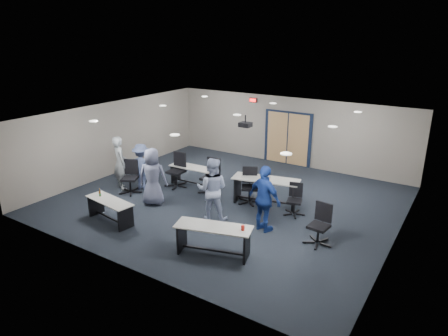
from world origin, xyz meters
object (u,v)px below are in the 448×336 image
Objects in this scene: chair_loose_left at (130,177)px; chair_back_c at (250,186)px; person_navy at (265,199)px; table_front_left at (110,207)px; chair_back_d at (294,200)px; person_plaid at (153,177)px; table_front_right at (214,235)px; person_gray at (120,163)px; table_back_right at (266,187)px; chair_loose_right at (319,225)px; person_back at (142,167)px; person_lightblue at (212,189)px; table_back_left at (193,173)px; chair_back_b at (210,177)px; chair_back_a at (176,170)px.

chair_back_c is at bearing -5.07° from chair_loose_left.
chair_loose_left is at bearing 16.95° from person_navy.
table_front_left is 1.77× the size of chair_back_d.
person_plaid is (1.27, -0.25, 0.35)m from chair_loose_left.
table_front_right is 5.40m from person_gray.
table_back_right is (3.11, 3.46, 0.12)m from table_front_left.
chair_loose_left reaches higher than table_front_right.
chair_back_d is 0.88× the size of chair_loose_right.
person_navy reaches higher than person_back.
person_gray is at bearing 137.38° from table_front_left.
table_front_left is 3.44m from table_front_right.
person_lightblue is at bearing -130.18° from chair_back_c.
person_gray is at bearing 10.21° from person_back.
chair_back_c is at bearing -8.65° from table_back_left.
person_back is at bearing 10.91° from person_navy.
table_front_left is 0.78× the size of table_back_right.
chair_back_c reaches higher than table_front_left.
person_gray reaches higher than table_back_right.
chair_back_c is at bearing -1.37° from chair_back_b.
person_gray is at bearing -174.22° from chair_loose_right.
table_back_right is 1.17× the size of person_lightblue.
person_back is at bearing -177.32° from table_back_right.
person_lightblue reaches higher than chair_back_c.
chair_loose_left is at bearing -37.71° from person_plaid.
table_front_left is 4.65m from table_back_right.
person_lightblue is (1.15, -1.56, 0.33)m from chair_back_b.
chair_loose_left is 0.70× the size of person_back.
person_back is (-4.45, 2.23, 0.28)m from table_front_right.
chair_back_c is at bearing -172.40° from person_plaid.
table_front_right is 4.68m from chair_back_a.
chair_back_d is at bearing -85.71° from person_navy.
chair_loose_right is at bearing -25.15° from chair_loose_left.
chair_loose_left reaches higher than chair_back_d.
person_back is (-1.01, 2.34, 0.34)m from table_front_left.
person_plaid reaches higher than table_front_left.
table_back_left is at bearing -8.02° from person_navy.
person_plaid is (-2.46, -1.68, 0.34)m from chair_back_c.
chair_back_d is (0.74, 3.09, -0.04)m from table_front_right.
chair_back_d is 5.27m from person_back.
person_gray reaches higher than table_front_right.
person_navy is at bearing 152.75° from person_back.
table_front_right is 2.05× the size of chair_back_d.
chair_back_d is at bearing -25.93° from table_back_right.
table_front_left is 4.21m from chair_back_c.
chair_loose_left is (-1.07, 1.83, 0.10)m from table_front_left.
chair_back_c is at bearing -168.56° from table_back_right.
chair_loose_left is at bearing -24.96° from person_lightblue.
chair_back_a is at bearing -103.78° from person_plaid.
chair_loose_right is at bearing -154.23° from person_gray.
chair_back_b is at bearing 168.88° from chair_loose_right.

